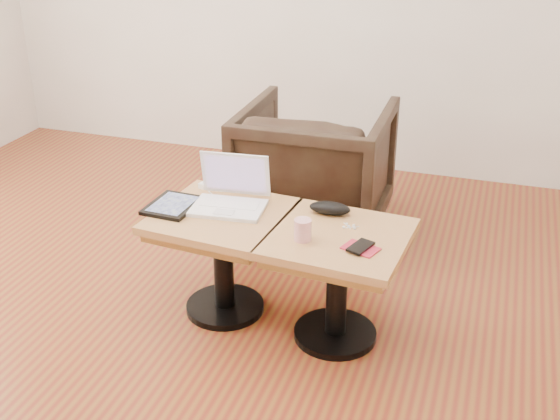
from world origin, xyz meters
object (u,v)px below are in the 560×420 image
(striped_cup, at_px, (303,230))
(laptop, at_px, (231,197))
(armchair, at_px, (315,168))
(side_table_left, at_px, (222,238))
(side_table_right, at_px, (338,262))

(striped_cup, bearing_deg, laptop, 152.00)
(striped_cup, bearing_deg, armchair, 102.75)
(striped_cup, xyz_separation_m, armchair, (-0.24, 1.05, -0.18))
(laptop, xyz_separation_m, striped_cup, (0.38, -0.20, 0.00))
(side_table_left, relative_size, armchair, 0.75)
(side_table_left, distance_m, side_table_right, 0.53)
(side_table_left, height_order, striped_cup, striped_cup)
(armchair, bearing_deg, side_table_right, 109.96)
(side_table_right, distance_m, laptop, 0.55)
(side_table_left, height_order, laptop, laptop)
(side_table_left, distance_m, striped_cup, 0.45)
(laptop, bearing_deg, side_table_right, -18.60)
(armchair, bearing_deg, striped_cup, 102.04)
(armchair, bearing_deg, side_table_left, 79.36)
(side_table_right, distance_m, armchair, 1.03)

